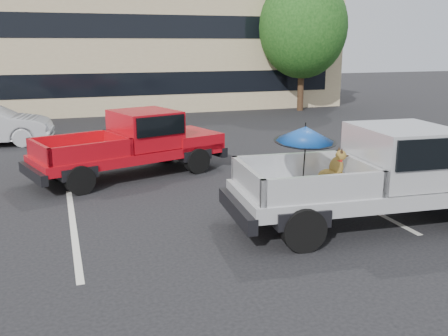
{
  "coord_description": "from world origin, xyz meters",
  "views": [
    {
      "loc": [
        -3.15,
        -7.43,
        3.41
      ],
      "look_at": [
        -0.44,
        0.54,
        1.3
      ],
      "focal_mm": 40.0,
      "sensor_mm": 36.0,
      "label": 1
    }
  ],
  "objects_px": {
    "tree_right": "(303,27)",
    "tree_back": "(201,27)",
    "silver_pickup": "(390,170)",
    "red_pickup": "(141,140)"
  },
  "relations": [
    {
      "from": "tree_back",
      "to": "silver_pickup",
      "type": "distance_m",
      "value": 24.12
    },
    {
      "from": "tree_right",
      "to": "red_pickup",
      "type": "relative_size",
      "value": 1.25
    },
    {
      "from": "tree_back",
      "to": "red_pickup",
      "type": "xyz_separation_m",
      "value": [
        -7.08,
        -18.43,
        -3.49
      ]
    },
    {
      "from": "tree_back",
      "to": "silver_pickup",
      "type": "height_order",
      "value": "tree_back"
    },
    {
      "from": "tree_right",
      "to": "red_pickup",
      "type": "bearing_deg",
      "value": -134.01
    },
    {
      "from": "tree_right",
      "to": "tree_back",
      "type": "xyz_separation_m",
      "value": [
        -3.0,
        8.0,
        0.2
      ]
    },
    {
      "from": "red_pickup",
      "to": "silver_pickup",
      "type": "bearing_deg",
      "value": -70.96
    },
    {
      "from": "tree_right",
      "to": "tree_back",
      "type": "height_order",
      "value": "tree_back"
    },
    {
      "from": "tree_back",
      "to": "red_pickup",
      "type": "relative_size",
      "value": 1.31
    },
    {
      "from": "tree_right",
      "to": "silver_pickup",
      "type": "relative_size",
      "value": 1.16
    }
  ]
}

